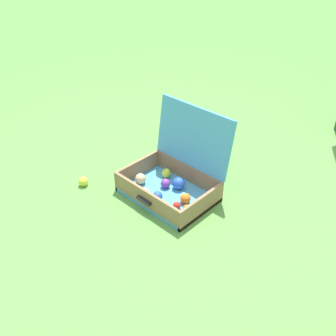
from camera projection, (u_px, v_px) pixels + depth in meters
ground_plane at (166, 195)px, 2.36m from camera, size 16.00×16.00×0.00m
open_suitcase at (174, 176)px, 2.32m from camera, size 0.56×0.48×0.53m
stray_ball_on_grass at (83, 181)px, 2.43m from camera, size 0.06×0.06×0.06m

